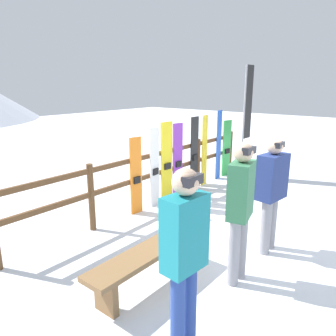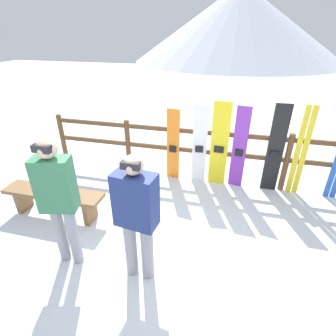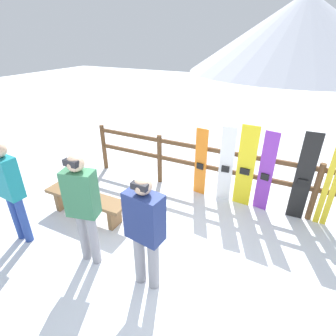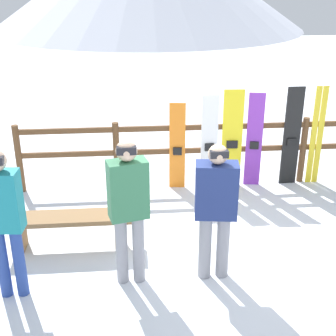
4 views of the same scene
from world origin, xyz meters
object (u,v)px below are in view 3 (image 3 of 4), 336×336
(bench, at_px, (86,201))
(person_navy, at_px, (145,228))
(person_teal, at_px, (10,186))
(snowboard_purple, at_px, (266,173))
(snowboard_white, at_px, (226,165))
(snowboard_black_stripe, at_px, (303,178))
(person_plaid_green, at_px, (83,203))
(snowboard_orange, at_px, (201,163))
(snowboard_yellow, at_px, (246,167))
(ski_pair_yellow, at_px, (331,183))

(bench, distance_m, person_navy, 1.92)
(person_teal, bearing_deg, snowboard_purple, 38.09)
(person_teal, xyz_separation_m, snowboard_white, (2.51, 2.52, -0.23))
(bench, relative_size, snowboard_black_stripe, 1.00)
(person_plaid_green, distance_m, snowboard_black_stripe, 3.52)
(bench, height_order, snowboard_orange, snowboard_orange)
(person_plaid_green, relative_size, snowboard_yellow, 1.06)
(person_plaid_green, bearing_deg, snowboard_orange, 72.22)
(snowboard_yellow, relative_size, ski_pair_yellow, 0.98)
(bench, xyz_separation_m, person_navy, (1.67, -0.75, 0.58))
(person_navy, xyz_separation_m, person_plaid_green, (-0.93, -0.01, 0.06))
(bench, xyz_separation_m, snowboard_yellow, (2.37, 1.63, 0.45))
(person_navy, distance_m, snowboard_orange, 2.39)
(bench, distance_m, snowboard_white, 2.62)
(snowboard_orange, height_order, snowboard_black_stripe, snowboard_black_stripe)
(person_navy, xyz_separation_m, snowboard_yellow, (0.69, 2.38, -0.13))
(ski_pair_yellow, bearing_deg, person_navy, -130.75)
(person_teal, distance_m, person_navy, 2.18)
(ski_pair_yellow, bearing_deg, snowboard_white, -179.89)
(person_plaid_green, bearing_deg, ski_pair_yellow, 38.75)
(snowboard_purple, bearing_deg, person_teal, -141.91)
(snowboard_yellow, relative_size, snowboard_black_stripe, 0.98)
(person_teal, relative_size, snowboard_orange, 1.20)
(snowboard_white, relative_size, snowboard_black_stripe, 0.94)
(snowboard_orange, height_order, ski_pair_yellow, ski_pair_yellow)
(snowboard_white, bearing_deg, snowboard_purple, 0.00)
(person_navy, bearing_deg, snowboard_black_stripe, 55.33)
(person_teal, bearing_deg, person_plaid_green, 6.24)
(person_teal, xyz_separation_m, ski_pair_yellow, (4.22, 2.53, -0.18))
(snowboard_white, distance_m, ski_pair_yellow, 1.72)
(snowboard_yellow, distance_m, snowboard_black_stripe, 0.95)
(bench, bearing_deg, snowboard_purple, 30.85)
(snowboard_orange, distance_m, snowboard_black_stripe, 1.81)
(snowboard_black_stripe, height_order, ski_pair_yellow, ski_pair_yellow)
(snowboard_purple, bearing_deg, snowboard_yellow, 179.99)
(snowboard_purple, bearing_deg, ski_pair_yellow, 0.19)
(snowboard_white, bearing_deg, snowboard_yellow, 0.01)
(snowboard_white, xyz_separation_m, snowboard_black_stripe, (1.31, 0.00, 0.05))
(person_plaid_green, distance_m, snowboard_white, 2.71)
(person_navy, xyz_separation_m, snowboard_white, (0.34, 2.38, -0.17))
(snowboard_white, xyz_separation_m, ski_pair_yellow, (1.71, 0.00, 0.05))
(person_navy, relative_size, snowboard_yellow, 1.01)
(snowboard_orange, bearing_deg, snowboard_purple, 0.01)
(person_navy, relative_size, person_plaid_green, 0.95)
(snowboard_orange, bearing_deg, person_navy, -86.10)
(snowboard_purple, bearing_deg, person_navy, -113.78)
(snowboard_black_stripe, bearing_deg, bench, -153.91)
(snowboard_white, bearing_deg, snowboard_orange, -179.99)
(person_teal, height_order, ski_pair_yellow, person_teal)
(bench, xyz_separation_m, snowboard_black_stripe, (3.32, 1.63, 0.46))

